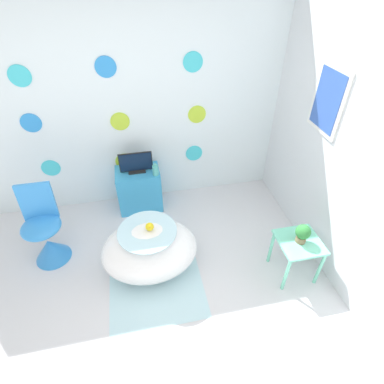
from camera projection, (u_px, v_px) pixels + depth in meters
name	position (u px, v px, depth m)	size (l,w,h in m)	color
ground_plane	(144.00, 357.00, 2.43)	(12.00, 12.00, 0.00)	silver
wall_back_dotted	(115.00, 103.00, 3.24)	(4.78, 0.05, 2.60)	white
wall_right	(330.00, 131.00, 2.73)	(0.06, 3.10, 2.60)	silver
rug	(156.00, 281.00, 2.99)	(0.91, 0.97, 0.01)	silver
bathtub	(150.00, 250.00, 2.93)	(0.94, 0.67, 0.59)	white
rubber_duck	(150.00, 227.00, 2.71)	(0.08, 0.08, 0.09)	yellow
chair	(47.00, 238.00, 3.07)	(0.38, 0.38, 0.87)	#338CE0
tv_cabinet	(140.00, 189.00, 3.72)	(0.52, 0.36, 0.54)	#389ED6
tv	(136.00, 163.00, 3.49)	(0.39, 0.12, 0.25)	black
vase	(155.00, 170.00, 3.46)	(0.07, 0.07, 0.15)	#51B2AD
side_table	(298.00, 247.00, 2.86)	(0.40, 0.39, 0.46)	#72D8B7
potted_plant_left	(303.00, 233.00, 2.74)	(0.14, 0.14, 0.20)	#8C6B4C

